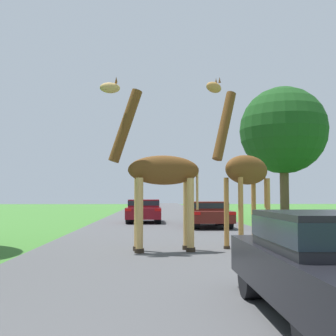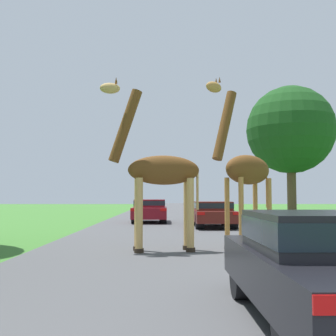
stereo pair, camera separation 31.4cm
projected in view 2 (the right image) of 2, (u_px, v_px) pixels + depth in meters
road at (171, 217)px, 29.96m from camera, size 8.36×120.00×0.00m
giraffe_near_road at (158, 174)px, 11.72m from camera, size 2.83×0.93×4.83m
giraffe_companion at (245, 168)px, 12.35m from camera, size 2.31×2.01×4.86m
car_lead_maroon at (327, 263)px, 5.03m from camera, size 1.86×4.29×1.33m
car_queue_right at (150, 210)px, 24.44m from camera, size 1.95×3.94×1.32m
car_queue_left at (213, 213)px, 20.73m from camera, size 1.93×4.46×1.25m
tree_left_edge at (291, 130)px, 26.84m from camera, size 5.59×5.59×8.55m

